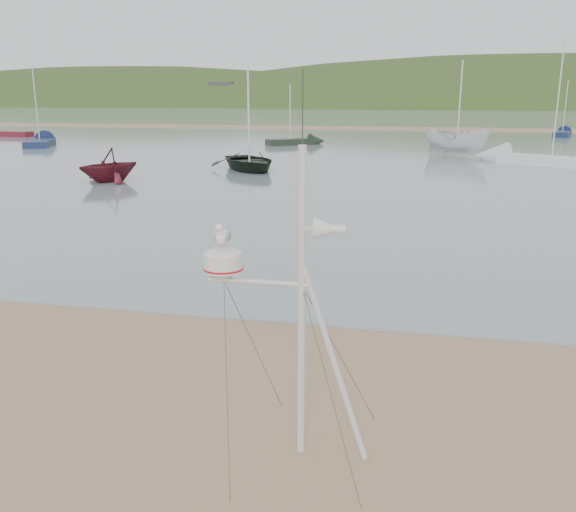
% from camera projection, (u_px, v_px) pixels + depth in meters
% --- Properties ---
extents(ground, '(560.00, 560.00, 0.00)m').
position_uv_depth(ground, '(88.00, 424.00, 7.83)').
color(ground, '#8F6F52').
rests_on(ground, ground).
extents(water, '(560.00, 256.00, 0.04)m').
position_uv_depth(water, '(403.00, 114.00, 132.54)').
color(water, gray).
rests_on(water, ground).
extents(sandbar, '(560.00, 7.00, 0.07)m').
position_uv_depth(sandbar, '(388.00, 128.00, 73.94)').
color(sandbar, '#8F6F52').
rests_on(sandbar, water).
extents(hill_ridge, '(620.00, 180.00, 80.00)m').
position_uv_depth(hill_ridge, '(459.00, 159.00, 231.16)').
color(hill_ridge, '#283C18').
rests_on(hill_ridge, ground).
extents(far_cottages, '(294.40, 6.30, 8.00)m').
position_uv_depth(far_cottages, '(420.00, 95.00, 191.37)').
color(far_cottages, silver).
rests_on(far_cottages, ground).
extents(mast_rig, '(1.94, 2.07, 4.37)m').
position_uv_depth(mast_rig, '(296.00, 370.00, 6.95)').
color(mast_rig, beige).
rests_on(mast_rig, ground).
extents(boat_dark, '(3.36, 2.80, 4.80)m').
position_uv_depth(boat_dark, '(249.00, 126.00, 32.97)').
color(boat_dark, black).
rests_on(boat_dark, water).
extents(boat_red, '(3.11, 2.75, 3.08)m').
position_uv_depth(boat_red, '(108.00, 149.00, 28.82)').
color(boat_red, '#54131E').
rests_on(boat_red, water).
extents(boat_white, '(2.55, 2.53, 4.87)m').
position_uv_depth(boat_white, '(459.00, 119.00, 41.92)').
color(boat_white, silver).
rests_on(boat_white, water).
extents(dinghy_red_far, '(5.71, 1.84, 1.37)m').
position_uv_depth(dinghy_red_far, '(1.00, 134.00, 60.76)').
color(dinghy_red_far, '#54131E').
rests_on(dinghy_red_far, ground).
extents(sailboat_dark_mid, '(4.96, 4.12, 5.25)m').
position_uv_depth(sailboat_dark_mid, '(303.00, 141.00, 50.79)').
color(sailboat_dark_mid, black).
rests_on(sailboat_dark_mid, ground).
extents(sailboat_blue_far, '(3.03, 5.99, 5.84)m').
position_uv_depth(sailboat_blue_far, '(564.00, 133.00, 61.73)').
color(sailboat_blue_far, '#121F42').
rests_on(sailboat_blue_far, ground).
extents(sailboat_white_near, '(7.74, 5.76, 7.82)m').
position_uv_depth(sailboat_white_near, '(515.00, 158.00, 37.37)').
color(sailboat_white_near, silver).
rests_on(sailboat_white_near, ground).
extents(sailboat_blue_near, '(4.54, 7.19, 7.07)m').
position_uv_depth(sailboat_blue_near, '(44.00, 141.00, 51.04)').
color(sailboat_blue_near, '#121F42').
rests_on(sailboat_blue_near, ground).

